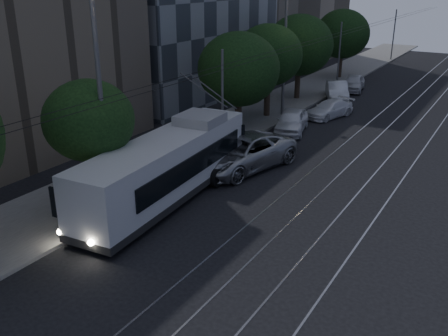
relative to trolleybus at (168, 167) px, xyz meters
name	(u,v)px	position (x,y,z in m)	size (l,w,h in m)	color
ground	(205,253)	(4.10, -3.26, -1.60)	(120.00, 120.00, 0.00)	black
sidewalk	(265,110)	(-3.40, 16.74, -1.52)	(5.00, 90.00, 0.15)	#65625E
tram_rails	(398,130)	(6.60, 16.74, -1.59)	(4.52, 90.00, 0.02)	#9B9BA3
overhead_wires	(298,69)	(-0.87, 16.74, 1.87)	(2.23, 90.00, 6.00)	black
trolleybus	(168,167)	(0.00, 0.00, 0.00)	(3.26, 11.66, 5.63)	silver
pickup_silver	(243,153)	(1.01, 5.17, -0.70)	(2.99, 6.48, 1.80)	#9B9EA2
car_white_a	(292,121)	(0.53, 12.76, -0.84)	(1.79, 4.45, 1.52)	white
car_white_b	(329,109)	(1.40, 17.60, -0.98)	(1.72, 4.23, 1.23)	white
car_white_c	(337,91)	(0.00, 23.28, -0.85)	(1.58, 4.54, 1.50)	silver
car_white_d	(354,83)	(0.16, 27.33, -0.88)	(1.70, 4.23, 1.44)	silver
tree_1	(89,121)	(-2.40, -2.27, 2.36)	(3.90, 3.90, 5.74)	#32241B
tree_2	(239,69)	(-2.40, 10.72, 2.60)	(5.23, 5.23, 6.56)	#32241B
tree_3	(268,55)	(-2.55, 15.26, 2.89)	(4.83, 4.83, 6.68)	#32241B
tree_4	(299,45)	(-2.90, 21.65, 2.88)	(5.45, 5.45, 6.94)	#32241B
tree_5	(342,34)	(-2.90, 32.41, 2.78)	(5.28, 5.28, 6.77)	#32241B
streetlamp_near	(107,79)	(-0.69, -2.76, 4.41)	(2.41, 0.44, 9.96)	slate
streetlamp_far	(290,39)	(-1.30, 16.10, 4.04)	(2.27, 0.44, 9.29)	slate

